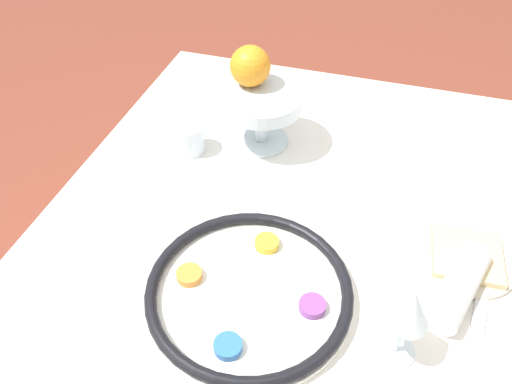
# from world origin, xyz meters

# --- Properties ---
(dining_table) EXTENTS (1.24, 1.03, 0.74)m
(dining_table) POSITION_xyz_m (0.00, 0.00, 0.37)
(dining_table) COLOR white
(dining_table) RESTS_ON ground_plane
(seder_plate) EXTENTS (0.34, 0.34, 0.03)m
(seder_plate) POSITION_xyz_m (-0.13, 0.08, 0.76)
(seder_plate) COLOR white
(seder_plate) RESTS_ON dining_table
(wine_glass) EXTENTS (0.06, 0.06, 0.15)m
(wine_glass) POSITION_xyz_m (-0.16, -0.16, 0.85)
(wine_glass) COLOR silver
(wine_glass) RESTS_ON dining_table
(fruit_stand) EXTENTS (0.18, 0.18, 0.13)m
(fruit_stand) POSITION_xyz_m (0.28, 0.18, 0.84)
(fruit_stand) COLOR silver
(fruit_stand) RESTS_ON dining_table
(orange_fruit) EXTENTS (0.09, 0.09, 0.09)m
(orange_fruit) POSITION_xyz_m (0.31, 0.21, 0.91)
(orange_fruit) COLOR orange
(orange_fruit) RESTS_ON fruit_stand
(bread_plate) EXTENTS (0.17, 0.17, 0.02)m
(bread_plate) POSITION_xyz_m (0.06, -0.26, 0.75)
(bread_plate) COLOR beige
(bread_plate) RESTS_ON dining_table
(napkin_roll) EXTENTS (0.17, 0.10, 0.05)m
(napkin_roll) POSITION_xyz_m (-0.03, -0.25, 0.77)
(napkin_roll) COLOR white
(napkin_roll) RESTS_ON dining_table
(cup_near) EXTENTS (0.07, 0.07, 0.06)m
(cup_near) POSITION_xyz_m (0.42, 0.18, 0.77)
(cup_near) COLOR silver
(cup_near) RESTS_ON dining_table
(cup_mid) EXTENTS (0.07, 0.07, 0.06)m
(cup_mid) POSITION_xyz_m (0.21, 0.32, 0.77)
(cup_mid) COLOR silver
(cup_mid) RESTS_ON dining_table
(spoon) EXTENTS (0.18, 0.04, 0.01)m
(spoon) POSITION_xyz_m (-0.00, -0.29, 0.74)
(spoon) COLOR silver
(spoon) RESTS_ON dining_table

